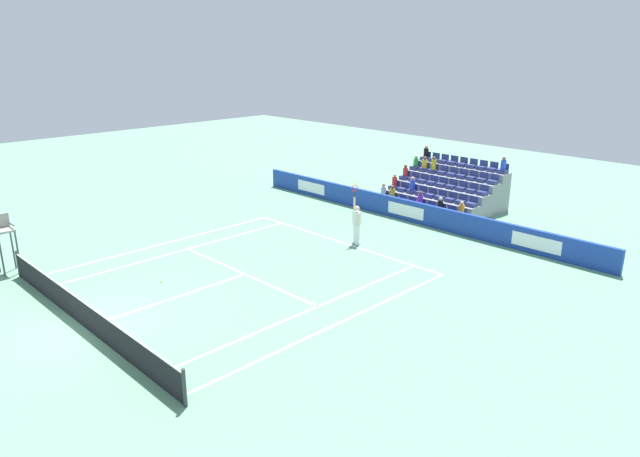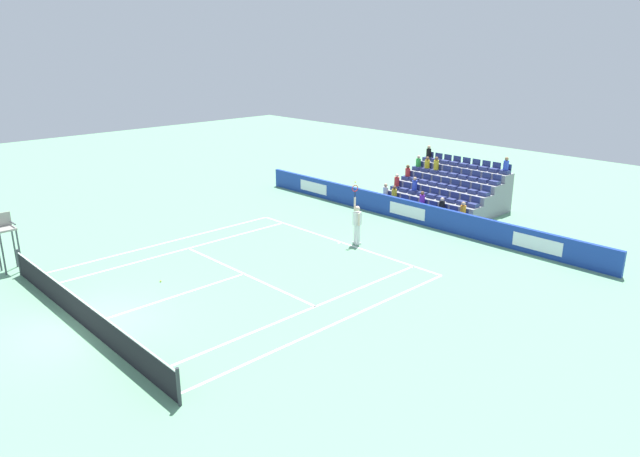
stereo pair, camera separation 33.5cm
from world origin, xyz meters
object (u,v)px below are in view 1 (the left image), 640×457
Objects in this scene: tennis_player at (357,223)px; loose_tennis_ball at (161,282)px; tennis_net at (83,314)px; umpire_chair at (4,236)px.

tennis_player is 8.96m from loose_tennis_ball.
umpire_chair is (6.76, 0.11, 1.03)m from tennis_net.
umpire_chair is at bearing 59.17° from tennis_player.
umpire_chair is (7.38, 12.36, 0.53)m from tennis_player.
loose_tennis_ball is at bearing -66.81° from tennis_net.
umpire_chair is at bearing 0.96° from tennis_net.
tennis_player is at bearing -104.05° from loose_tennis_ball.
loose_tennis_ball is at bearing -144.50° from umpire_chair.
loose_tennis_ball is (-5.22, -3.72, -1.49)m from umpire_chair.
tennis_net reaches higher than loose_tennis_ball.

